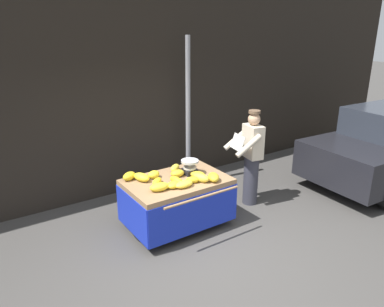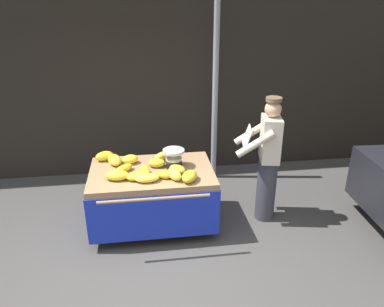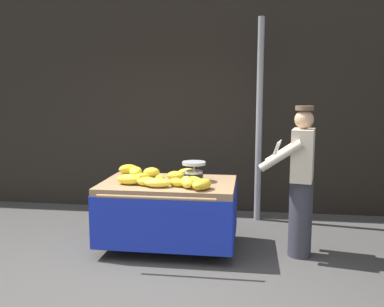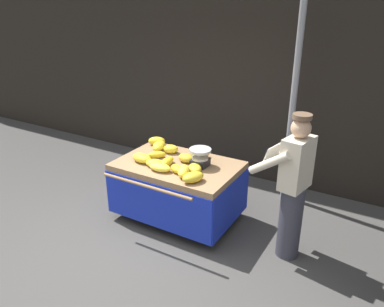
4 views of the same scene
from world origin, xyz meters
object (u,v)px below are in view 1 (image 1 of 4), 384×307
(banana_bunch_1, at_px, (142,177))
(banana_bunch_0, at_px, (175,168))
(banana_bunch_3, at_px, (173,185))
(banana_bunch_12, at_px, (198,174))
(banana_bunch_2, at_px, (176,180))
(street_pole, at_px, (188,114))
(banana_bunch_10, at_px, (193,180))
(banana_bunch_4, at_px, (201,178))
(banana_bunch_7, at_px, (214,177))
(banana_bunch_6, at_px, (129,176))
(banana_bunch_13, at_px, (177,173))
(banana_bunch_11, at_px, (184,184))
(vendor_person, at_px, (251,158))
(banana_bunch_9, at_px, (159,187))
(banana_bunch_8, at_px, (154,174))
(banana_cart, at_px, (177,193))
(banana_bunch_5, at_px, (157,181))
(weighing_scale, at_px, (190,167))

(banana_bunch_1, bearing_deg, banana_bunch_0, 5.24)
(banana_bunch_3, bearing_deg, banana_bunch_12, 13.78)
(banana_bunch_2, height_order, banana_bunch_12, banana_bunch_2)
(street_pole, relative_size, banana_bunch_10, 14.33)
(banana_bunch_4, distance_m, banana_bunch_7, 0.19)
(banana_bunch_6, distance_m, banana_bunch_13, 0.75)
(banana_bunch_11, bearing_deg, banana_bunch_7, -5.71)
(banana_bunch_10, xyz_separation_m, vendor_person, (1.38, 0.21, 0.01))
(banana_bunch_3, bearing_deg, banana_bunch_9, 172.92)
(banana_bunch_8, bearing_deg, banana_bunch_3, -82.12)
(banana_bunch_9, bearing_deg, banana_cart, 25.88)
(banana_bunch_13, bearing_deg, banana_bunch_5, -168.85)
(street_pole, height_order, banana_bunch_3, street_pole)
(banana_bunch_0, distance_m, banana_bunch_5, 0.58)
(banana_cart, relative_size, banana_bunch_1, 5.32)
(banana_bunch_3, bearing_deg, banana_bunch_1, 119.01)
(weighing_scale, height_order, banana_bunch_0, weighing_scale)
(banana_bunch_7, distance_m, banana_bunch_13, 0.58)
(banana_cart, height_order, banana_bunch_10, banana_bunch_10)
(banana_bunch_3, distance_m, vendor_person, 1.73)
(banana_cart, bearing_deg, banana_bunch_10, -59.62)
(banana_bunch_3, bearing_deg, banana_bunch_5, 118.71)
(banana_bunch_8, bearing_deg, banana_bunch_7, -40.54)
(weighing_scale, relative_size, banana_bunch_0, 1.15)
(banana_bunch_10, height_order, banana_bunch_13, banana_bunch_13)
(banana_bunch_7, xyz_separation_m, banana_bunch_9, (-0.86, 0.15, -0.00))
(banana_bunch_6, bearing_deg, banana_bunch_2, -44.56)
(banana_bunch_1, height_order, banana_bunch_7, banana_bunch_1)
(banana_bunch_3, bearing_deg, banana_bunch_7, -10.92)
(street_pole, height_order, banana_bunch_5, street_pole)
(banana_bunch_9, relative_size, banana_bunch_12, 1.25)
(banana_bunch_1, bearing_deg, banana_bunch_12, -24.63)
(banana_bunch_1, xyz_separation_m, banana_bunch_13, (0.54, -0.16, -0.01))
(banana_bunch_9, bearing_deg, street_pole, 45.35)
(weighing_scale, relative_size, banana_bunch_13, 1.26)
(banana_cart, distance_m, weighing_scale, 0.46)
(banana_bunch_0, relative_size, banana_bunch_8, 1.20)
(banana_bunch_8, bearing_deg, banana_bunch_11, -69.81)
(banana_bunch_4, xyz_separation_m, banana_bunch_5, (-0.60, 0.29, -0.02))
(banana_bunch_4, height_order, vendor_person, vendor_person)
(street_pole, xyz_separation_m, banana_bunch_3, (-1.27, -1.53, -0.59))
(banana_bunch_8, xyz_separation_m, banana_bunch_11, (0.20, -0.55, -0.01))
(banana_bunch_1, relative_size, banana_bunch_11, 1.01)
(banana_cart, bearing_deg, banana_bunch_0, 62.59)
(banana_cart, xyz_separation_m, banana_bunch_1, (-0.47, 0.26, 0.29))
(banana_bunch_7, bearing_deg, banana_bunch_12, 115.62)
(banana_bunch_4, xyz_separation_m, banana_bunch_10, (-0.13, 0.04, -0.01))
(banana_bunch_3, bearing_deg, vendor_person, 6.81)
(banana_bunch_2, height_order, banana_bunch_3, banana_bunch_2)
(weighing_scale, bearing_deg, street_pole, 57.66)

